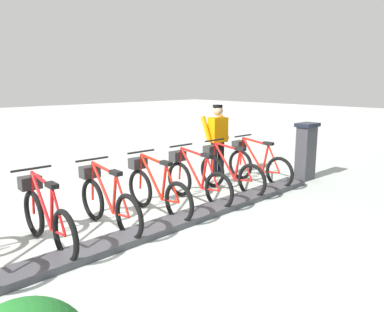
{
  "coord_description": "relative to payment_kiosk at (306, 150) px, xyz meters",
  "views": [
    {
      "loc": [
        -4.09,
        2.93,
        2.17
      ],
      "look_at": [
        0.5,
        -1.44,
        0.9
      ],
      "focal_mm": 34.72,
      "sensor_mm": 36.0,
      "label": 1
    }
  ],
  "objects": [
    {
      "name": "ground_plane",
      "position": [
        -0.05,
        4.53,
        -0.67
      ],
      "size": [
        60.0,
        60.0,
        0.0
      ],
      "primitive_type": "plane",
      "color": "#B6BDB5"
    },
    {
      "name": "dock_rail_base",
      "position": [
        -0.05,
        4.53,
        -0.62
      ],
      "size": [
        0.44,
        8.17,
        0.1
      ],
      "primitive_type": "cube",
      "color": "#47474C",
      "rests_on": "ground"
    },
    {
      "name": "payment_kiosk",
      "position": [
        0.0,
        0.0,
        0.0
      ],
      "size": [
        0.36,
        0.52,
        1.28
      ],
      "color": "#38383D",
      "rests_on": "ground"
    },
    {
      "name": "bike_docked_0",
      "position": [
        0.57,
        1.04,
        -0.24
      ],
      "size": [
        1.72,
        0.54,
        1.02
      ],
      "color": "black",
      "rests_on": "ground"
    },
    {
      "name": "bike_docked_1",
      "position": [
        0.57,
        1.97,
        -0.24
      ],
      "size": [
        1.72,
        0.54,
        1.02
      ],
      "color": "black",
      "rests_on": "ground"
    },
    {
      "name": "bike_docked_2",
      "position": [
        0.57,
        2.89,
        -0.24
      ],
      "size": [
        1.72,
        0.54,
        1.02
      ],
      "color": "black",
      "rests_on": "ground"
    },
    {
      "name": "bike_docked_3",
      "position": [
        0.57,
        3.81,
        -0.24
      ],
      "size": [
        1.72,
        0.54,
        1.02
      ],
      "color": "black",
      "rests_on": "ground"
    },
    {
      "name": "bike_docked_4",
      "position": [
        0.57,
        4.73,
        -0.24
      ],
      "size": [
        1.72,
        0.54,
        1.02
      ],
      "color": "black",
      "rests_on": "ground"
    },
    {
      "name": "bike_docked_5",
      "position": [
        0.57,
        5.65,
        -0.24
      ],
      "size": [
        1.72,
        0.54,
        1.02
      ],
      "color": "black",
      "rests_on": "ground"
    },
    {
      "name": "worker_near_rack",
      "position": [
        1.53,
        1.25,
        0.24
      ],
      "size": [
        0.52,
        0.66,
        1.66
      ],
      "color": "white",
      "rests_on": "ground"
    }
  ]
}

